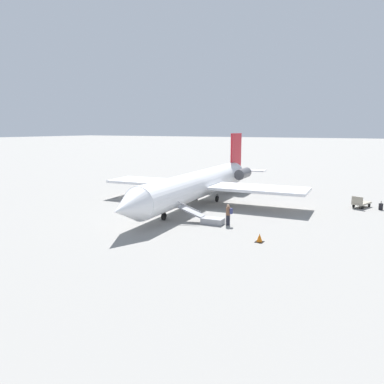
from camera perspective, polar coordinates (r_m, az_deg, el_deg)
The scene contains 7 objects.
ground_plane at distance 38.89m, azimuth 0.93°, elevation -1.93°, with size 600.00×600.00×0.00m, color gray.
airplane_main at distance 39.38m, azimuth 1.50°, elevation 1.40°, with size 29.28×21.96×7.21m.
boarding_stairs at distance 31.23m, azimuth 2.48°, elevation -4.11°, with size 1.29×4.08×1.76m.
passenger at distance 30.58m, azimuth 5.58°, elevation -3.25°, with size 0.36×0.55×1.74m.
luggage_cart at distance 41.00m, azimuth 24.37°, elevation -1.55°, with size 2.44×1.77×1.22m.
suitcase at distance 40.69m, azimuth 26.83°, elevation -1.99°, with size 0.30×0.40×0.88m.
traffic_cone_near_stairs at distance 26.60m, azimuth 10.25°, elevation -6.93°, with size 0.56×0.56×0.62m.
Camera 1 is at (33.79, 17.61, 7.80)m, focal length 35.00 mm.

